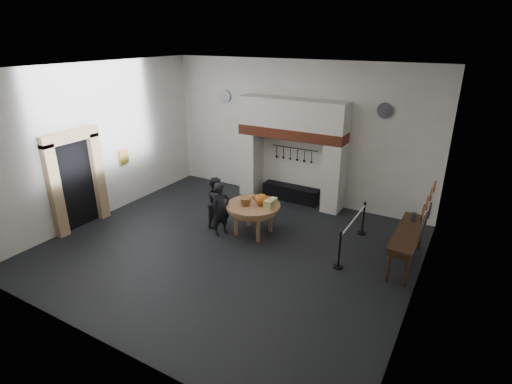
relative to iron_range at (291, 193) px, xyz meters
The scene contains 39 objects.
floor 3.73m from the iron_range, 90.00° to the right, with size 9.00×8.00×0.02m, color black.
ceiling 5.65m from the iron_range, 90.00° to the right, with size 9.00×8.00×0.02m, color silver.
wall_back 2.02m from the iron_range, 90.00° to the left, with size 9.00×0.02×4.50m, color white.
wall_front 7.97m from the iron_range, 90.00° to the right, with size 9.00×0.02×4.50m, color white.
wall_left 6.17m from the iron_range, 140.42° to the right, with size 0.02×8.00×4.50m, color white.
wall_right 6.17m from the iron_range, 39.58° to the right, with size 0.02×8.00×4.50m, color white.
chimney_pier_left 1.69m from the iron_range, behind, with size 0.55×0.70×2.15m, color silver.
chimney_pier_right 1.69m from the iron_range, ahead, with size 0.55×0.70×2.15m, color silver.
hearth_brick_band 2.06m from the iron_range, 90.00° to the right, with size 3.50×0.72×0.32m, color #9E442B.
chimney_hood 2.67m from the iron_range, 90.00° to the right, with size 3.50×0.70×0.90m, color silver.
iron_range is the anchor object (origin of this frame).
utensil_rail 1.51m from the iron_range, 90.00° to the left, with size 0.02×0.02×1.60m, color black.
door_recess 6.58m from the iron_range, 133.44° to the right, with size 0.04×1.10×2.50m, color black.
door_jamb_near 7.05m from the iron_range, 128.94° to the right, with size 0.22×0.30×2.60m, color tan.
door_jamb_far 6.04m from the iron_range, 137.45° to the right, with size 0.22×0.30×2.60m, color tan.
door_lintel 6.87m from the iron_range, 132.86° to the right, with size 0.22×1.70×0.30m, color tan.
wall_plaque 5.49m from the iron_range, 146.73° to the right, with size 0.05×0.34×0.44m, color gold.
work_table 2.75m from the iron_range, 87.38° to the right, with size 1.48×1.48×0.07m, color tan.
pumpkin 2.72m from the iron_range, 82.89° to the right, with size 0.36×0.36×0.31m, color orange.
cheese_block_big 2.90m from the iron_range, 77.18° to the right, with size 0.22×0.22×0.24m, color #D2CF7D.
cheese_block_small 2.61m from the iron_range, 76.11° to the right, with size 0.18×0.18×0.20m, color #E5E689.
wicker_basket 2.93m from the iron_range, 90.55° to the right, with size 0.32×0.32×0.22m, color #9E5E39.
bread_loaf 2.44m from the iron_range, 89.44° to the right, with size 0.31×0.18×0.13m, color #A57D3A.
visitor_near 3.26m from the iron_range, 101.44° to the right, with size 0.55×0.36×1.50m, color black.
visitor_far 2.98m from the iron_range, 110.65° to the right, with size 0.71×0.56×1.47m, color black.
side_table 4.72m from the iron_range, 28.92° to the right, with size 0.55×2.20×0.06m, color #3D2816.
pewter_jug 4.49m from the iron_range, 22.10° to the right, with size 0.12×0.12×0.22m, color #47474C.
copper_pan_a 5.93m from the iron_range, 38.28° to the right, with size 0.34×0.34×0.03m, color #C6662D.
copper_pan_b 5.62m from the iron_range, 33.66° to the right, with size 0.32×0.32×0.03m, color #C6662D.
copper_pan_c 5.35m from the iron_range, 28.48° to the right, with size 0.30×0.30×0.03m, color #C6662D.
copper_pan_d 5.13m from the iron_range, 22.75° to the right, with size 0.28×0.28×0.03m, color #C6662D.
pewter_plate_left 5.69m from the iron_range, 36.66° to the right, with size 0.40×0.40×0.03m, color #4C4C51.
pewter_plate_mid 5.36m from the iron_range, 31.38° to the right, with size 0.40×0.40×0.03m, color #4C4C51.
pewter_plate_right 5.08m from the iron_range, 25.42° to the right, with size 0.40×0.40×0.03m, color #4C4C51.
pewter_plate_back_left 4.01m from the iron_range, behind, with size 0.44×0.44×0.03m, color #4C4C51.
pewter_plate_back_right 4.01m from the iron_range, ahead, with size 0.44×0.44×0.03m, color #4C4C51.
barrier_post_near 4.24m from the iron_range, 49.14° to the right, with size 0.05×0.05×0.90m, color black.
barrier_post_far 3.03m from the iron_range, 23.49° to the right, with size 0.05×0.05×0.90m, color black.
barrier_rope 3.59m from the iron_range, 38.50° to the right, with size 0.04×0.04×2.00m, color white.
Camera 1 is at (5.15, -7.58, 5.22)m, focal length 28.00 mm.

